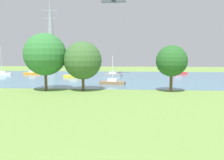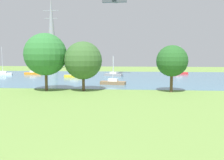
# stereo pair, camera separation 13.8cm
# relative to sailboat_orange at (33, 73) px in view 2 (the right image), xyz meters

# --- Properties ---
(ground_plane) EXTENTS (160.00, 160.00, 0.00)m
(ground_plane) POSITION_rel_sailboat_orange_xyz_m (25.21, -34.40, -0.46)
(ground_plane) COLOR olive
(water_surface) EXTENTS (140.00, 40.00, 0.02)m
(water_surface) POSITION_rel_sailboat_orange_xyz_m (25.21, -6.40, -0.45)
(water_surface) COLOR teal
(water_surface) RESTS_ON ground
(sailboat_orange) EXTENTS (4.94, 2.06, 7.00)m
(sailboat_orange) POSITION_rel_sailboat_orange_xyz_m (0.00, 0.00, 0.00)
(sailboat_orange) COLOR orange
(sailboat_orange) RESTS_ON water_surface
(sailboat_brown) EXTENTS (4.98, 2.25, 5.46)m
(sailboat_brown) POSITION_rel_sailboat_orange_xyz_m (24.22, -20.12, -0.02)
(sailboat_brown) COLOR brown
(sailboat_brown) RESTS_ON water_surface
(sailboat_gray) EXTENTS (5.03, 2.91, 5.28)m
(sailboat_gray) POSITION_rel_sailboat_orange_xyz_m (22.97, -3.17, -0.02)
(sailboat_gray) COLOR gray
(sailboat_gray) RESTS_ON water_surface
(sailboat_white) EXTENTS (5.03, 2.84, 7.75)m
(sailboat_white) POSITION_rel_sailboat_orange_xyz_m (-7.53, -2.67, 0.01)
(sailboat_white) COLOR white
(sailboat_white) RESTS_ON water_surface
(sailboat_yellow) EXTENTS (4.92, 1.93, 7.16)m
(sailboat_yellow) POSITION_rel_sailboat_orange_xyz_m (13.48, -7.11, 0.00)
(sailboat_yellow) COLOR yellow
(sailboat_yellow) RESTS_ON water_surface
(sailboat_red) EXTENTS (4.87, 1.76, 8.02)m
(sailboat_red) POSITION_rel_sailboat_orange_xyz_m (41.19, 4.24, 0.01)
(sailboat_red) COLOR red
(sailboat_red) RESTS_ON water_surface
(tree_west_far) EXTENTS (6.60, 6.60, 9.02)m
(tree_west_far) POSITION_rel_sailboat_orange_xyz_m (14.35, -28.58, 5.25)
(tree_west_far) COLOR brown
(tree_west_far) RESTS_ON ground
(tree_east_near) EXTENTS (5.92, 5.92, 7.73)m
(tree_east_near) POSITION_rel_sailboat_orange_xyz_m (20.22, -28.22, 4.30)
(tree_east_near) COLOR brown
(tree_east_near) RESTS_ON ground
(tree_east_far) EXTENTS (4.73, 4.73, 7.11)m
(tree_east_far) POSITION_rel_sailboat_orange_xyz_m (33.80, -28.28, 4.26)
(tree_east_far) COLOR brown
(tree_east_far) RESTS_ON ground
(electricity_pylon) EXTENTS (6.40, 4.40, 28.24)m
(electricity_pylon) POSITION_rel_sailboat_orange_xyz_m (-3.85, 27.46, 13.67)
(electricity_pylon) COLOR gray
(electricity_pylon) RESTS_ON ground
(light_aircraft) EXTENTS (6.43, 8.43, 2.10)m
(light_aircraft) POSITION_rel_sailboat_orange_xyz_m (23.00, -1.31, 19.30)
(light_aircraft) COLOR #4C5156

